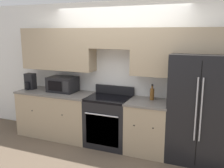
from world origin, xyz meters
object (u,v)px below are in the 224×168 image
at_px(oven_range, 109,121).
at_px(bottle, 152,94).
at_px(microwave, 63,84).
at_px(refrigerator, 200,109).

height_order(oven_range, bottle, bottle).
relative_size(oven_range, bottle, 3.88).
xyz_separation_m(microwave, bottle, (1.77, 0.06, -0.04)).
relative_size(refrigerator, bottle, 6.32).
bearing_deg(bottle, refrigerator, -7.12).
xyz_separation_m(refrigerator, microwave, (-2.56, 0.04, 0.18)).
distance_m(oven_range, microwave, 1.18).
bearing_deg(bottle, microwave, -178.18).
distance_m(microwave, bottle, 1.77).
xyz_separation_m(oven_range, microwave, (-1.01, 0.08, 0.59)).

